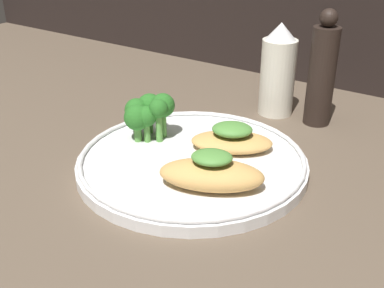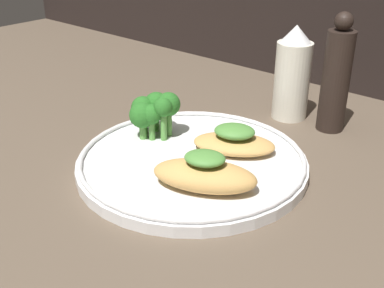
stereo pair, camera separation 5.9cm
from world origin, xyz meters
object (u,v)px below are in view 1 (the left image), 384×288
broccoli_bunch (147,112)px  pepper_grinder (322,73)px  sauce_bottle (278,71)px  plate (192,161)px

broccoli_bunch → pepper_grinder: (15.70, 20.74, 2.66)cm
broccoli_bunch → sauce_bottle: 22.60cm
pepper_grinder → sauce_bottle: bearing=180.0°
sauce_bottle → broccoli_bunch: bearing=-113.0°
plate → sauce_bottle: bearing=88.6°
broccoli_bunch → sauce_bottle: sauce_bottle is taller
broccoli_bunch → sauce_bottle: (8.82, 20.74, 1.66)cm
sauce_bottle → pepper_grinder: (6.88, -0.00, 1.00)cm
plate → pepper_grinder: (7.44, 22.28, 6.83)cm
sauce_bottle → plate: bearing=-91.4°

